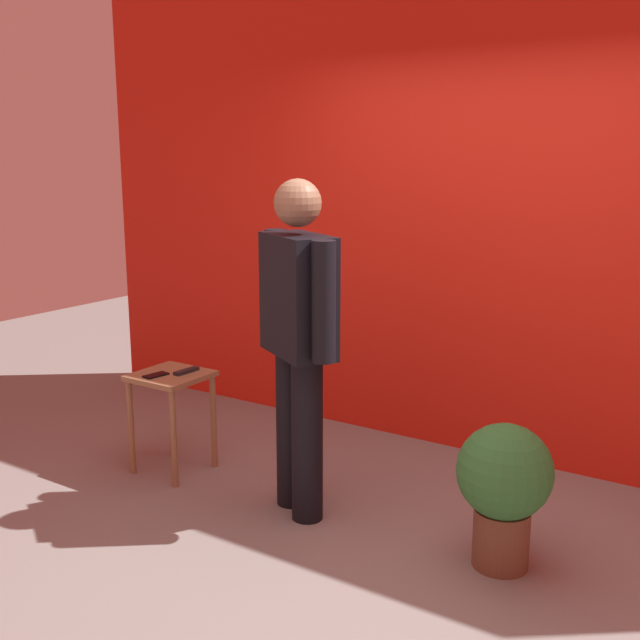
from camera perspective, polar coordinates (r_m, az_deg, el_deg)
ground_plane at (r=3.79m, az=2.31°, el=-17.36°), size 12.00×12.00×0.00m
back_wall_red at (r=4.78m, az=12.77°, el=9.67°), size 6.27×0.12×3.36m
standing_person at (r=3.91m, az=-1.60°, el=-0.90°), size 0.65×0.45×1.76m
side_table at (r=4.64m, az=-11.00°, el=-5.46°), size 0.40×0.40×0.61m
cell_phone at (r=4.57m, az=-12.12°, el=-4.03°), size 0.09×0.15×0.01m
tv_remote at (r=4.60m, az=-9.91°, el=-3.76°), size 0.06×0.17×0.02m
potted_plant at (r=3.66m, az=13.53°, el=-11.75°), size 0.44×0.44×0.69m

